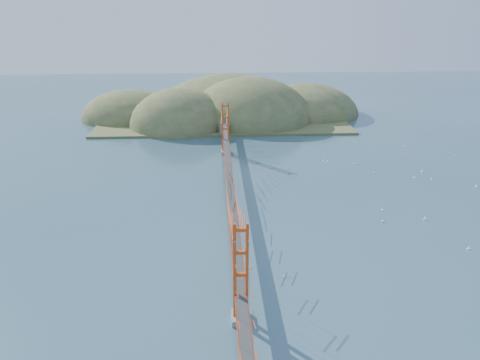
{
  "coord_description": "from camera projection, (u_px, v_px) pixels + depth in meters",
  "views": [
    {
      "loc": [
        -2.41,
        -71.94,
        32.35
      ],
      "look_at": [
        1.59,
        0.0,
        4.88
      ],
      "focal_mm": 35.0,
      "sensor_mm": 36.0,
      "label": 1
    }
  ],
  "objects": [
    {
      "name": "sailboat_16",
      "position": [
        355.0,
        163.0,
        99.7
      ],
      "size": [
        0.64,
        0.6,
        0.72
      ],
      "color": "white",
      "rests_on": "ground"
    },
    {
      "name": "sailboat_5",
      "position": [
        476.0,
        186.0,
        87.47
      ],
      "size": [
        0.52,
        0.62,
        0.71
      ],
      "color": "white",
      "rests_on": "ground"
    },
    {
      "name": "sailboat_2",
      "position": [
        468.0,
        248.0,
        65.29
      ],
      "size": [
        0.54,
        0.47,
        0.61
      ],
      "color": "white",
      "rests_on": "ground"
    },
    {
      "name": "sailboat_1",
      "position": [
        374.0,
        172.0,
        94.56
      ],
      "size": [
        0.62,
        0.62,
        0.66
      ],
      "color": "white",
      "rests_on": "ground"
    },
    {
      "name": "sailboat_8",
      "position": [
        404.0,
        147.0,
        111.24
      ],
      "size": [
        0.51,
        0.44,
        0.59
      ],
      "color": "white",
      "rests_on": "ground"
    },
    {
      "name": "sailboat_17",
      "position": [
        414.0,
        178.0,
        91.58
      ],
      "size": [
        0.6,
        0.53,
        0.69
      ],
      "color": "white",
      "rests_on": "ground"
    },
    {
      "name": "sailboat_12",
      "position": [
        327.0,
        162.0,
        100.49
      ],
      "size": [
        0.6,
        0.5,
        0.7
      ],
      "color": "white",
      "rests_on": "ground"
    },
    {
      "name": "sailboat_7",
      "position": [
        323.0,
        161.0,
        101.36
      ],
      "size": [
        0.51,
        0.45,
        0.59
      ],
      "color": "white",
      "rests_on": "ground"
    },
    {
      "name": "far_headlands",
      "position": [
        230.0,
        115.0,
        142.81
      ],
      "size": [
        84.0,
        58.0,
        25.0
      ],
      "color": "olive",
      "rests_on": "ground"
    },
    {
      "name": "sailboat_0",
      "position": [
        383.0,
        209.0,
        77.61
      ],
      "size": [
        0.43,
        0.51,
        0.6
      ],
      "color": "white",
      "rests_on": "ground"
    },
    {
      "name": "sailboat_4",
      "position": [
        431.0,
        179.0,
        91.05
      ],
      "size": [
        0.64,
        0.64,
        0.72
      ],
      "color": "white",
      "rests_on": "ground"
    },
    {
      "name": "sailboat_9",
      "position": [
        455.0,
        156.0,
        104.64
      ],
      "size": [
        0.61,
        0.61,
        0.64
      ],
      "color": "white",
      "rests_on": "ground"
    },
    {
      "name": "ground",
      "position": [
        231.0,
        207.0,
        78.77
      ],
      "size": [
        320.0,
        320.0,
        0.0
      ],
      "primitive_type": "plane",
      "color": "#335666",
      "rests_on": "ground"
    },
    {
      "name": "sailboat_14",
      "position": [
        383.0,
        221.0,
        73.55
      ],
      "size": [
        0.65,
        0.65,
        0.69
      ],
      "color": "white",
      "rests_on": "ground"
    },
    {
      "name": "sailboat_extra_0",
      "position": [
        422.0,
        171.0,
        94.97
      ],
      "size": [
        0.58,
        0.54,
        0.65
      ],
      "color": "white",
      "rests_on": "ground"
    },
    {
      "name": "sailboat_10",
      "position": [
        284.0,
        276.0,
        58.83
      ],
      "size": [
        0.5,
        0.54,
        0.6
      ],
      "color": "white",
      "rests_on": "ground"
    },
    {
      "name": "bridge",
      "position": [
        230.0,
        168.0,
        76.44
      ],
      "size": [
        2.2,
        94.4,
        12.0
      ],
      "color": "gray",
      "rests_on": "ground"
    },
    {
      "name": "sailboat_13",
      "position": [
        425.0,
        219.0,
        74.19
      ],
      "size": [
        0.59,
        0.51,
        0.68
      ],
      "color": "white",
      "rests_on": "ground"
    }
  ]
}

